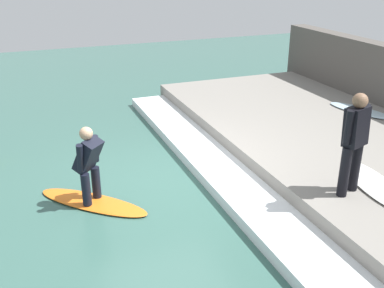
{
  "coord_description": "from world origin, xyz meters",
  "views": [
    {
      "loc": [
        -2.23,
        -6.98,
        3.85
      ],
      "look_at": [
        0.51,
        0.0,
        0.7
      ],
      "focal_mm": 42.0,
      "sensor_mm": 36.0,
      "label": 1
    }
  ],
  "objects_px": {
    "surfboard_waiting_near": "(374,184)",
    "surfboard_spare": "(361,111)",
    "surfboard_riding": "(93,202)",
    "surfer_waiting_near": "(354,139)",
    "surfer_riding": "(89,161)"
  },
  "relations": [
    {
      "from": "surfboard_waiting_near",
      "to": "surfboard_riding",
      "type": "bearing_deg",
      "value": 156.42
    },
    {
      "from": "surfer_riding",
      "to": "surfer_waiting_near",
      "type": "height_order",
      "value": "surfer_waiting_near"
    },
    {
      "from": "surfboard_waiting_near",
      "to": "surfer_waiting_near",
      "type": "bearing_deg",
      "value": -178.06
    },
    {
      "from": "surfer_waiting_near",
      "to": "surfboard_waiting_near",
      "type": "height_order",
      "value": "surfer_waiting_near"
    },
    {
      "from": "surfboard_waiting_near",
      "to": "surfboard_spare",
      "type": "bearing_deg",
      "value": 52.43
    },
    {
      "from": "surfboard_riding",
      "to": "surfboard_spare",
      "type": "distance_m",
      "value": 6.7
    },
    {
      "from": "surfboard_riding",
      "to": "surfer_riding",
      "type": "xyz_separation_m",
      "value": [
        0.0,
        0.0,
        0.76
      ]
    },
    {
      "from": "surfboard_riding",
      "to": "surfer_riding",
      "type": "distance_m",
      "value": 0.76
    },
    {
      "from": "surfboard_spare",
      "to": "surfer_waiting_near",
      "type": "bearing_deg",
      "value": -133.47
    },
    {
      "from": "surfer_waiting_near",
      "to": "surfboard_waiting_near",
      "type": "distance_m",
      "value": 1.04
    },
    {
      "from": "surfer_riding",
      "to": "surfboard_spare",
      "type": "bearing_deg",
      "value": 10.45
    },
    {
      "from": "surfer_waiting_near",
      "to": "surfboard_riding",
      "type": "bearing_deg",
      "value": 153.03
    },
    {
      "from": "surfboard_riding",
      "to": "surfboard_waiting_near",
      "type": "distance_m",
      "value": 4.63
    },
    {
      "from": "surfer_waiting_near",
      "to": "surfboard_spare",
      "type": "bearing_deg",
      "value": 46.53
    },
    {
      "from": "surfboard_waiting_near",
      "to": "surfboard_spare",
      "type": "xyz_separation_m",
      "value": [
        2.35,
        3.05,
        0.0
      ]
    }
  ]
}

